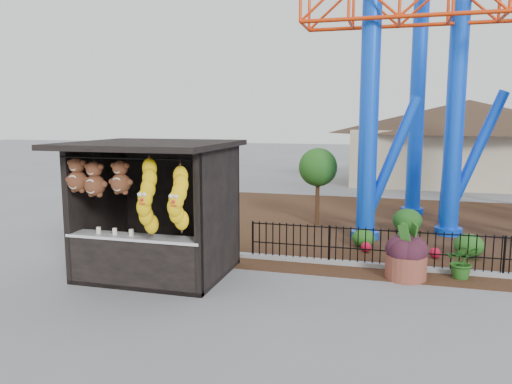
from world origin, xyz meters
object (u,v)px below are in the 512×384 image
(prize_booth, at_px, (152,212))
(roller_coaster, at_px, (495,27))
(potted_plant, at_px, (463,261))
(terracotta_planter, at_px, (406,267))

(prize_booth, relative_size, roller_coaster, 0.32)
(roller_coaster, relative_size, potted_plant, 13.61)
(roller_coaster, distance_m, potted_plant, 8.28)
(terracotta_planter, relative_size, potted_plant, 1.15)
(prize_booth, relative_size, terracotta_planter, 3.78)
(roller_coaster, height_order, terracotta_planter, roller_coaster)
(prize_booth, height_order, potted_plant, prize_booth)
(terracotta_planter, bearing_deg, potted_plant, 16.23)
(prize_booth, height_order, roller_coaster, roller_coaster)
(terracotta_planter, height_order, potted_plant, potted_plant)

